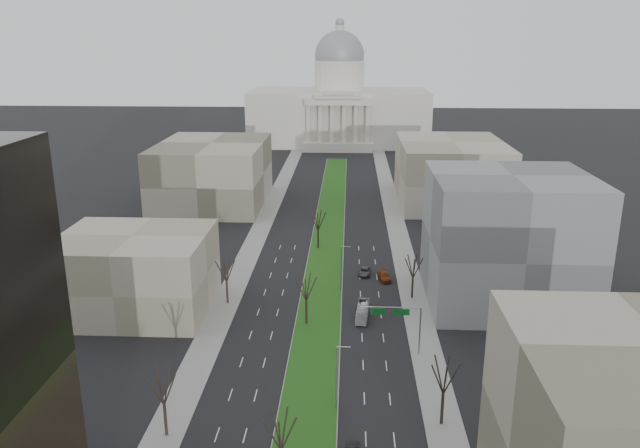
% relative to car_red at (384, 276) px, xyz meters
% --- Properties ---
extents(ground, '(600.00, 600.00, 0.00)m').
position_rel_car_red_xyz_m(ground, '(-12.42, 18.87, -0.77)').
color(ground, black).
rests_on(ground, ground).
extents(median, '(8.00, 222.03, 0.20)m').
position_rel_car_red_xyz_m(median, '(-12.42, 17.86, -0.67)').
color(median, '#999993').
rests_on(median, ground).
extents(sidewalk_left, '(5.00, 330.00, 0.15)m').
position_rel_car_red_xyz_m(sidewalk_left, '(-29.92, -6.13, -0.69)').
color(sidewalk_left, gray).
rests_on(sidewalk_left, ground).
extents(sidewalk_right, '(5.00, 330.00, 0.15)m').
position_rel_car_red_xyz_m(sidewalk_right, '(5.08, -6.13, -0.69)').
color(sidewalk_right, gray).
rests_on(sidewalk_right, ground).
extents(capitol, '(80.00, 46.00, 55.00)m').
position_rel_car_red_xyz_m(capitol, '(-12.42, 168.46, 15.54)').
color(capitol, beige).
rests_on(capitol, ground).
extents(building_beige_left, '(26.00, 22.00, 14.00)m').
position_rel_car_red_xyz_m(building_beige_left, '(-45.42, -16.13, 6.23)').
color(building_beige_left, '#9E947A').
rests_on(building_beige_left, ground).
extents(building_grey_right, '(28.00, 26.00, 24.00)m').
position_rel_car_red_xyz_m(building_grey_right, '(21.58, -9.13, 11.23)').
color(building_grey_right, slate).
rests_on(building_grey_right, ground).
extents(building_far_left, '(30.00, 40.00, 18.00)m').
position_rel_car_red_xyz_m(building_far_left, '(-47.42, 58.87, 8.23)').
color(building_far_left, '#77705B').
rests_on(building_far_left, ground).
extents(building_far_right, '(30.00, 40.00, 18.00)m').
position_rel_car_red_xyz_m(building_far_right, '(22.58, 63.87, 8.23)').
color(building_far_right, '#9E947A').
rests_on(building_far_right, ground).
extents(tree_left_mid, '(5.40, 5.40, 9.72)m').
position_rel_car_red_xyz_m(tree_left_mid, '(-29.62, -53.13, 6.23)').
color(tree_left_mid, black).
rests_on(tree_left_mid, ground).
extents(tree_left_far, '(5.28, 5.28, 9.50)m').
position_rel_car_red_xyz_m(tree_left_far, '(-29.62, -13.13, 6.07)').
color(tree_left_far, black).
rests_on(tree_left_far, ground).
extents(tree_right_mid, '(5.52, 5.52, 9.94)m').
position_rel_car_red_xyz_m(tree_right_mid, '(4.78, -49.13, 6.39)').
color(tree_right_mid, black).
rests_on(tree_right_mid, ground).
extents(tree_right_far, '(5.04, 5.04, 9.07)m').
position_rel_car_red_xyz_m(tree_right_far, '(4.78, -9.13, 5.76)').
color(tree_right_far, black).
rests_on(tree_right_far, ground).
extents(tree_median_a, '(5.40, 5.40, 9.72)m').
position_rel_car_red_xyz_m(tree_median_a, '(-14.42, -61.13, 6.23)').
color(tree_median_a, black).
rests_on(tree_median_a, ground).
extents(tree_median_b, '(5.40, 5.40, 9.72)m').
position_rel_car_red_xyz_m(tree_median_b, '(-14.42, -21.13, 6.23)').
color(tree_median_b, black).
rests_on(tree_median_b, ground).
extents(tree_median_c, '(5.40, 5.40, 9.72)m').
position_rel_car_red_xyz_m(tree_median_c, '(-14.42, 18.87, 6.23)').
color(tree_median_c, black).
rests_on(tree_median_c, ground).
extents(streetlamp_median_b, '(1.90, 0.20, 9.16)m').
position_rel_car_red_xyz_m(streetlamp_median_b, '(-8.66, -46.13, 4.04)').
color(streetlamp_median_b, gray).
rests_on(streetlamp_median_b, ground).
extents(streetlamp_median_c, '(1.90, 0.20, 9.16)m').
position_rel_car_red_xyz_m(streetlamp_median_c, '(-8.66, -6.13, 4.04)').
color(streetlamp_median_c, gray).
rests_on(streetlamp_median_c, ground).
extents(mast_arm_signs, '(9.12, 0.24, 8.09)m').
position_rel_car_red_xyz_m(mast_arm_signs, '(1.07, -31.10, 5.34)').
color(mast_arm_signs, gray).
rests_on(mast_arm_signs, ground).
extents(car_red, '(2.99, 5.58, 1.54)m').
position_rel_car_red_xyz_m(car_red, '(0.00, 0.00, 0.00)').
color(car_red, maroon).
rests_on(car_red, ground).
extents(car_grey_far, '(2.73, 5.11, 1.37)m').
position_rel_car_red_xyz_m(car_grey_far, '(-3.89, 2.63, -0.09)').
color(car_grey_far, '#47494E').
rests_on(car_grey_far, ground).
extents(box_van, '(2.69, 8.33, 2.28)m').
position_rel_car_red_xyz_m(box_van, '(-4.72, -17.93, 0.37)').
color(box_van, silver).
rests_on(box_van, ground).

